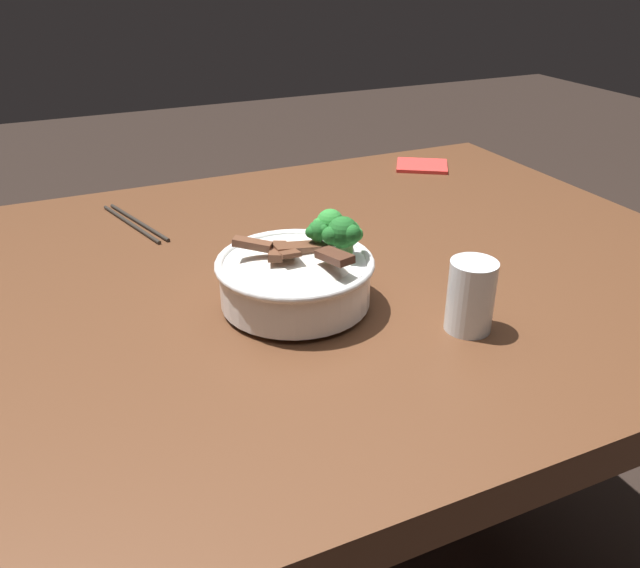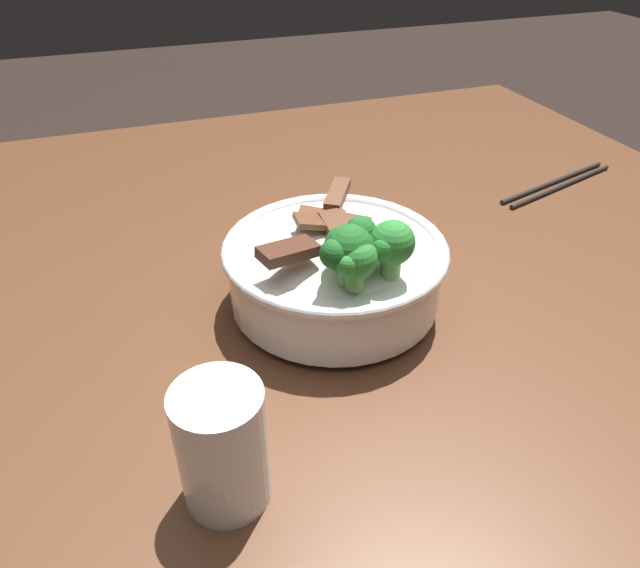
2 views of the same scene
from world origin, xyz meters
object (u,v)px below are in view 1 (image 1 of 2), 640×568
Objects in this scene: rice_bowl at (298,273)px; drinking_glass at (470,299)px; chopsticks_pair at (135,223)px; folded_napkin at (422,166)px.

drinking_glass is at bearing 140.03° from rice_bowl.
drinking_glass is 0.45× the size of chopsticks_pair.
chopsticks_pair is at bearing 6.52° from folded_napkin.
drinking_glass is 0.74m from folded_napkin.
drinking_glass reaches higher than chopsticks_pair.
drinking_glass is at bearing 62.44° from folded_napkin.
chopsticks_pair is at bearing -68.68° from rice_bowl.
folded_napkin reaches higher than chopsticks_pair.
folded_napkin is (-0.69, -0.08, 0.00)m from chopsticks_pair.
rice_bowl is at bearing 43.10° from folded_napkin.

